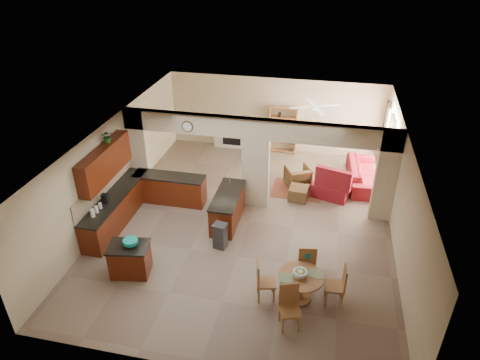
% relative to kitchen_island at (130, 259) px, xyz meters
% --- Properties ---
extents(floor, '(10.00, 10.00, 0.00)m').
position_rel_kitchen_island_xyz_m(floor, '(2.41, 2.73, -0.42)').
color(floor, '#776652').
rests_on(floor, ground).
extents(ceiling, '(10.00, 10.00, 0.00)m').
position_rel_kitchen_island_xyz_m(ceiling, '(2.41, 2.73, 2.38)').
color(ceiling, white).
rests_on(ceiling, wall_back).
extents(wall_back, '(8.00, 0.00, 8.00)m').
position_rel_kitchen_island_xyz_m(wall_back, '(2.41, 7.73, 0.98)').
color(wall_back, beige).
rests_on(wall_back, floor).
extents(wall_front, '(8.00, 0.00, 8.00)m').
position_rel_kitchen_island_xyz_m(wall_front, '(2.41, -2.27, 0.98)').
color(wall_front, beige).
rests_on(wall_front, floor).
extents(wall_left, '(0.00, 10.00, 10.00)m').
position_rel_kitchen_island_xyz_m(wall_left, '(-1.59, 2.73, 0.98)').
color(wall_left, beige).
rests_on(wall_left, floor).
extents(wall_right, '(0.00, 10.00, 10.00)m').
position_rel_kitchen_island_xyz_m(wall_right, '(6.41, 2.73, 0.98)').
color(wall_right, beige).
rests_on(wall_right, floor).
extents(partition_left_pier, '(0.60, 0.25, 2.80)m').
position_rel_kitchen_island_xyz_m(partition_left_pier, '(-1.29, 3.73, 0.98)').
color(partition_left_pier, beige).
rests_on(partition_left_pier, floor).
extents(partition_center_pier, '(0.80, 0.25, 2.20)m').
position_rel_kitchen_island_xyz_m(partition_center_pier, '(2.41, 3.73, 0.68)').
color(partition_center_pier, beige).
rests_on(partition_center_pier, floor).
extents(partition_right_pier, '(0.60, 0.25, 2.80)m').
position_rel_kitchen_island_xyz_m(partition_right_pier, '(6.11, 3.73, 0.98)').
color(partition_right_pier, beige).
rests_on(partition_right_pier, floor).
extents(partition_header, '(8.00, 0.25, 0.60)m').
position_rel_kitchen_island_xyz_m(partition_header, '(2.41, 3.73, 2.08)').
color(partition_header, beige).
rests_on(partition_header, partition_center_pier).
extents(kitchen_counter, '(2.52, 3.29, 1.48)m').
position_rel_kitchen_island_xyz_m(kitchen_counter, '(-0.85, 2.49, 0.05)').
color(kitchen_counter, '#471708').
rests_on(kitchen_counter, floor).
extents(upper_cabinets, '(0.35, 2.40, 0.90)m').
position_rel_kitchen_island_xyz_m(upper_cabinets, '(-1.41, 1.93, 1.50)').
color(upper_cabinets, '#471708').
rests_on(upper_cabinets, wall_left).
extents(peninsula, '(0.70, 1.85, 0.91)m').
position_rel_kitchen_island_xyz_m(peninsula, '(1.81, 2.62, 0.04)').
color(peninsula, '#471708').
rests_on(peninsula, floor).
extents(wall_clock, '(0.34, 0.03, 0.34)m').
position_rel_kitchen_island_xyz_m(wall_clock, '(0.41, 3.58, 2.03)').
color(wall_clock, '#4D2B19').
rests_on(wall_clock, partition_header).
extents(rug, '(1.60, 1.30, 0.01)m').
position_rel_kitchen_island_xyz_m(rug, '(3.61, 4.83, -0.41)').
color(rug, brown).
rests_on(rug, floor).
extents(fireplace, '(1.60, 0.35, 1.20)m').
position_rel_kitchen_island_xyz_m(fireplace, '(0.81, 7.57, 0.20)').
color(fireplace, beige).
rests_on(fireplace, floor).
extents(shelving_unit, '(1.00, 0.32, 1.80)m').
position_rel_kitchen_island_xyz_m(shelving_unit, '(2.76, 7.55, 0.48)').
color(shelving_unit, brown).
rests_on(shelving_unit, floor).
extents(window_a, '(0.02, 0.90, 1.90)m').
position_rel_kitchen_island_xyz_m(window_a, '(6.38, 5.03, 0.78)').
color(window_a, white).
rests_on(window_a, wall_right).
extents(window_b, '(0.02, 0.90, 1.90)m').
position_rel_kitchen_island_xyz_m(window_b, '(6.38, 6.73, 0.78)').
color(window_b, white).
rests_on(window_b, wall_right).
extents(glazed_door, '(0.02, 0.70, 2.10)m').
position_rel_kitchen_island_xyz_m(glazed_door, '(6.38, 5.88, 0.63)').
color(glazed_door, white).
rests_on(glazed_door, wall_right).
extents(drape_a_left, '(0.10, 0.28, 2.30)m').
position_rel_kitchen_island_xyz_m(drape_a_left, '(6.34, 4.43, 0.78)').
color(drape_a_left, '#3C1D18').
rests_on(drape_a_left, wall_right).
extents(drape_a_right, '(0.10, 0.28, 2.30)m').
position_rel_kitchen_island_xyz_m(drape_a_right, '(6.34, 5.63, 0.78)').
color(drape_a_right, '#3C1D18').
rests_on(drape_a_right, wall_right).
extents(drape_b_left, '(0.10, 0.28, 2.30)m').
position_rel_kitchen_island_xyz_m(drape_b_left, '(6.34, 6.13, 0.78)').
color(drape_b_left, '#3C1D18').
rests_on(drape_b_left, wall_right).
extents(drape_b_right, '(0.10, 0.28, 2.30)m').
position_rel_kitchen_island_xyz_m(drape_b_right, '(6.34, 7.33, 0.78)').
color(drape_b_right, '#3C1D18').
rests_on(drape_b_right, wall_right).
extents(ceiling_fan, '(1.00, 1.00, 0.10)m').
position_rel_kitchen_island_xyz_m(ceiling_fan, '(3.91, 5.73, 2.14)').
color(ceiling_fan, white).
rests_on(ceiling_fan, ceiling).
extents(kitchen_island, '(1.05, 0.83, 0.83)m').
position_rel_kitchen_island_xyz_m(kitchen_island, '(0.00, 0.00, 0.00)').
color(kitchen_island, '#471708').
rests_on(kitchen_island, floor).
extents(teal_bowl, '(0.35, 0.35, 0.17)m').
position_rel_kitchen_island_xyz_m(teal_bowl, '(0.06, 0.03, 0.49)').
color(teal_bowl, teal).
rests_on(teal_bowl, kitchen_island).
extents(trash_can, '(0.36, 0.33, 0.68)m').
position_rel_kitchen_island_xyz_m(trash_can, '(1.89, 1.42, -0.08)').
color(trash_can, '#29292B').
rests_on(trash_can, floor).
extents(dining_table, '(1.01, 1.01, 0.69)m').
position_rel_kitchen_island_xyz_m(dining_table, '(4.12, -0.01, 0.05)').
color(dining_table, brown).
rests_on(dining_table, floor).
extents(fruit_bowl, '(0.32, 0.32, 0.17)m').
position_rel_kitchen_island_xyz_m(fruit_bowl, '(4.09, -0.04, 0.36)').
color(fruit_bowl, '#7EA523').
rests_on(fruit_bowl, dining_table).
extents(sofa, '(2.47, 1.10, 0.71)m').
position_rel_kitchen_island_xyz_m(sofa, '(5.71, 5.74, -0.06)').
color(sofa, maroon).
rests_on(sofa, floor).
extents(chaise, '(1.33, 1.19, 0.45)m').
position_rel_kitchen_island_xyz_m(chaise, '(4.70, 4.74, -0.19)').
color(chaise, maroon).
rests_on(chaise, floor).
extents(armchair, '(1.00, 1.01, 0.69)m').
position_rel_kitchen_island_xyz_m(armchair, '(3.58, 5.08, -0.07)').
color(armchair, maroon).
rests_on(armchair, floor).
extents(ottoman, '(0.62, 0.62, 0.42)m').
position_rel_kitchen_island_xyz_m(ottoman, '(3.70, 4.26, -0.21)').
color(ottoman, maroon).
rests_on(ottoman, floor).
extents(plant, '(0.40, 0.38, 0.35)m').
position_rel_kitchen_island_xyz_m(plant, '(-1.41, 2.28, 2.13)').
color(plant, '#225115').
rests_on(plant, upper_cabinets).
extents(chair_north, '(0.48, 0.48, 1.02)m').
position_rel_kitchen_island_xyz_m(chair_north, '(4.19, 0.66, 0.14)').
color(chair_north, brown).
rests_on(chair_north, floor).
extents(chair_east, '(0.45, 0.44, 1.02)m').
position_rel_kitchen_island_xyz_m(chair_east, '(4.96, 0.07, 0.14)').
color(chair_east, brown).
rests_on(chair_east, floor).
extents(chair_south, '(0.53, 0.53, 1.02)m').
position_rel_kitchen_island_xyz_m(chair_south, '(3.95, -0.77, 0.14)').
color(chair_south, brown).
rests_on(chair_south, floor).
extents(chair_west, '(0.50, 0.50, 1.02)m').
position_rel_kitchen_island_xyz_m(chair_west, '(3.28, -0.15, 0.14)').
color(chair_west, brown).
rests_on(chair_west, floor).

